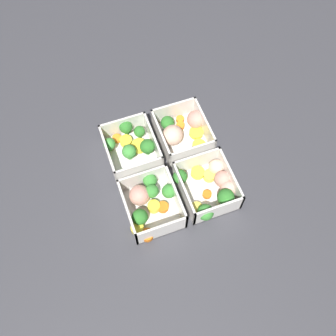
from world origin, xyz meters
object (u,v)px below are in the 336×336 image
object	(u,v)px
container_far_right	(211,187)
container_near_left	(131,146)
container_near_right	(149,202)
container_far_left	(182,131)

from	to	relation	value
container_far_right	container_near_left	bearing A→B (deg)	-140.58
container_near_left	container_far_right	xyz separation A→B (m)	(0.17, 0.14, -0.00)
container_far_right	container_near_right	bearing A→B (deg)	-95.11
container_near_right	container_far_left	distance (m)	0.21
container_near_right	container_near_left	bearing A→B (deg)	177.37
container_far_left	container_far_right	world-z (taller)	same
container_near_left	container_near_right	distance (m)	0.16
container_near_left	container_far_left	world-z (taller)	same
container_near_left	container_far_left	xyz separation A→B (m)	(0.00, 0.13, -0.00)
container_far_left	container_far_right	bearing A→B (deg)	2.47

